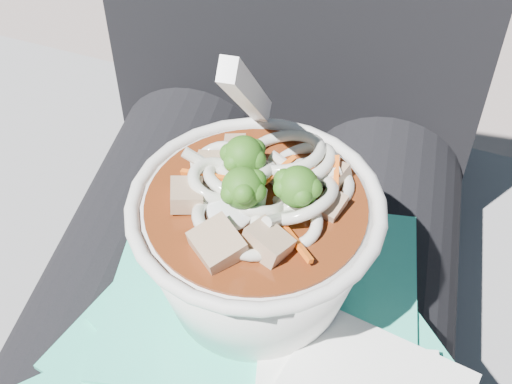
% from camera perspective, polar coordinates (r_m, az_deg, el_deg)
% --- Properties ---
extents(stone_ledge, '(1.06, 0.63, 0.47)m').
position_cam_1_polar(stone_ledge, '(0.92, 0.88, -15.08)').
color(stone_ledge, slate).
rests_on(stone_ledge, ground).
extents(lap, '(0.34, 0.48, 0.15)m').
position_cam_1_polar(lap, '(0.57, -2.02, -13.22)').
color(lap, black).
rests_on(lap, stone_ledge).
extents(person_body, '(0.34, 0.94, 1.01)m').
position_cam_1_polar(person_body, '(0.61, 0.07, -4.86)').
color(person_body, black).
rests_on(person_body, ground).
extents(plastic_bag, '(0.33, 0.33, 0.01)m').
position_cam_1_polar(plastic_bag, '(0.48, -1.25, -12.95)').
color(plastic_bag, '#2FC6A3').
rests_on(plastic_bag, lap).
extents(udon_bowl, '(0.19, 0.19, 0.20)m').
position_cam_1_polar(udon_bowl, '(0.46, 0.04, -3.55)').
color(udon_bowl, silver).
rests_on(udon_bowl, plastic_bag).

